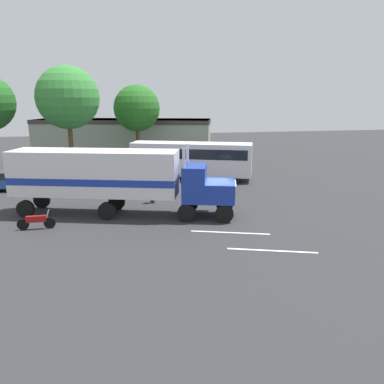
{
  "coord_description": "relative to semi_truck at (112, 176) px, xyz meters",
  "views": [
    {
      "loc": [
        -6.31,
        -22.93,
        7.27
      ],
      "look_at": [
        -1.31,
        -0.03,
        1.6
      ],
      "focal_mm": 35.94,
      "sensor_mm": 36.0,
      "label": 1
    }
  ],
  "objects": [
    {
      "name": "ground_plane",
      "position": [
        6.15,
        -1.48,
        -2.52
      ],
      "size": [
        120.0,
        120.0,
        0.0
      ],
      "primitive_type": "plane",
      "color": "#2D2D30"
    },
    {
      "name": "lane_stripe_near",
      "position": [
        6.27,
        -4.98,
        -2.52
      ],
      "size": [
        4.2,
        1.62,
        0.01
      ],
      "primitive_type": "cube",
      "rotation": [
        0.0,
        0.0,
        -0.34
      ],
      "color": "silver",
      "rests_on": "ground_plane"
    },
    {
      "name": "lane_stripe_mid",
      "position": [
        7.48,
        -7.95,
        -2.52
      ],
      "size": [
        4.2,
        1.63,
        0.01
      ],
      "primitive_type": "cube",
      "rotation": [
        0.0,
        0.0,
        -0.34
      ],
      "color": "silver",
      "rests_on": "ground_plane"
    },
    {
      "name": "semi_truck",
      "position": [
        0.0,
        0.0,
        0.0
      ],
      "size": [
        14.24,
        6.66,
        4.5
      ],
      "color": "#193399",
      "rests_on": "ground_plane"
    },
    {
      "name": "person_bystander",
      "position": [
        2.77,
        2.27,
        -1.63
      ],
      "size": [
        0.4,
        0.48,
        1.63
      ],
      "color": "#2D3347",
      "rests_on": "ground_plane"
    },
    {
      "name": "parked_bus",
      "position": [
        7.27,
        9.85,
        -0.46
      ],
      "size": [
        11.15,
        6.5,
        3.4
      ],
      "color": "silver",
      "rests_on": "ground_plane"
    },
    {
      "name": "parked_car",
      "position": [
        -8.17,
        8.71,
        -1.72
      ],
      "size": [
        4.52,
        2.1,
        1.57
      ],
      "color": "#234C8C",
      "rests_on": "ground_plane"
    },
    {
      "name": "motorcycle",
      "position": [
        -4.4,
        -2.02,
        -2.04
      ],
      "size": [
        2.11,
        0.25,
        1.12
      ],
      "color": "black",
      "rests_on": "ground_plane"
    },
    {
      "name": "tree_left",
      "position": [
        -3.68,
        14.55,
        4.87
      ],
      "size": [
        5.92,
        5.92,
        10.38
      ],
      "color": "brown",
      "rests_on": "ground_plane"
    },
    {
      "name": "tree_center",
      "position": [
        3.15,
        19.45,
        3.75
      ],
      "size": [
        5.12,
        5.12,
        8.86
      ],
      "color": "brown",
      "rests_on": "ground_plane"
    },
    {
      "name": "building_backdrop",
      "position": [
        1.83,
        26.23,
        0.08
      ],
      "size": [
        23.13,
        12.46,
        4.79
      ],
      "color": "gray",
      "rests_on": "ground_plane"
    }
  ]
}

